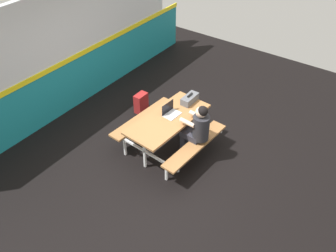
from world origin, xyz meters
TOP-DOWN VIEW (x-y plane):
  - ground_plane at (0.00, 0.00)m, footprint 10.00×10.00m
  - accent_backdrop at (0.00, 2.57)m, footprint 8.00×0.14m
  - picnic_table_main at (0.13, 0.00)m, footprint 1.73×1.65m
  - student_nearer at (0.23, -0.56)m, footprint 0.38×0.53m
  - laptop_silver at (0.25, 0.03)m, footprint 0.33×0.24m
  - toolbox_grey at (0.78, -0.04)m, footprint 0.40×0.18m
  - backpack_dark at (0.77, 1.20)m, footprint 0.30×0.22m

SIDE VIEW (x-z plane):
  - ground_plane at x=0.00m, z-range -0.02..0.00m
  - backpack_dark at x=0.77m, z-range 0.00..0.44m
  - picnic_table_main at x=0.13m, z-range 0.20..0.94m
  - student_nearer at x=0.23m, z-range 0.10..1.31m
  - laptop_silver at x=0.25m, z-range 0.67..0.90m
  - toolbox_grey at x=0.78m, z-range 0.72..0.90m
  - accent_backdrop at x=0.00m, z-range -0.05..2.55m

